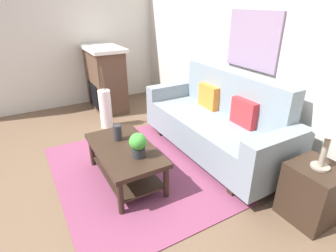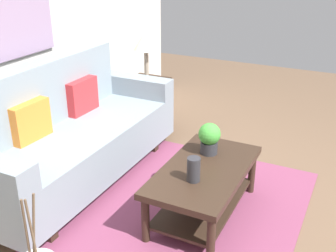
{
  "view_description": "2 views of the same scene",
  "coord_description": "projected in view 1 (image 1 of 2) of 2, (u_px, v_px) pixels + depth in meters",
  "views": [
    {
      "loc": [
        2.52,
        -0.49,
        1.9
      ],
      "look_at": [
        0.23,
        0.83,
        0.64
      ],
      "focal_mm": 28.5,
      "sensor_mm": 36.0,
      "label": 1
    },
    {
      "loc": [
        -2.52,
        -0.61,
        2.0
      ],
      "look_at": [
        0.28,
        0.78,
        0.62
      ],
      "focal_mm": 44.1,
      "sensor_mm": 36.0,
      "label": 2
    }
  ],
  "objects": [
    {
      "name": "ground_plane",
      "position": [
        94.0,
        186.0,
        3.0
      ],
      "size": [
        9.54,
        9.54,
        0.0
      ],
      "primitive_type": "plane",
      "color": "brown"
    },
    {
      "name": "floor_vase_branch_a",
      "position": [
        103.0,
        79.0,
        4.05
      ],
      "size": [
        0.05,
        0.03,
        0.36
      ],
      "primitive_type": "cylinder",
      "rotation": [
        0.06,
        0.11,
        0.0
      ],
      "color": "brown",
      "rests_on": "floor_vase"
    },
    {
      "name": "wall_left",
      "position": [
        73.0,
        33.0,
        4.89
      ],
      "size": [
        0.1,
        5.13,
        2.7
      ],
      "primitive_type": "cube",
      "color": "silver",
      "rests_on": "ground_plane"
    },
    {
      "name": "framed_painting",
      "position": [
        253.0,
        40.0,
        3.27
      ],
      "size": [
        0.81,
        0.03,
        0.69
      ],
      "primitive_type": "cube",
      "color": "gray"
    },
    {
      "name": "throw_pillow_orange",
      "position": [
        209.0,
        96.0,
        3.71
      ],
      "size": [
        0.36,
        0.14,
        0.32
      ],
      "primitive_type": "cube",
      "rotation": [
        0.0,
        0.0,
        -0.04
      ],
      "color": "orange",
      "rests_on": "couch"
    },
    {
      "name": "table_lamp",
      "position": [
        333.0,
        123.0,
        2.16
      ],
      "size": [
        0.28,
        0.28,
        0.57
      ],
      "color": "gray",
      "rests_on": "side_table"
    },
    {
      "name": "wall_back",
      "position": [
        250.0,
        47.0,
        3.41
      ],
      "size": [
        5.54,
        0.1,
        2.7
      ],
      "primitive_type": "cube",
      "color": "silver",
      "rests_on": "ground_plane"
    },
    {
      "name": "potted_plant_tabletop",
      "position": [
        138.0,
        144.0,
        2.7
      ],
      "size": [
        0.18,
        0.18,
        0.26
      ],
      "color": "#2D2D33",
      "rests_on": "coffee_table"
    },
    {
      "name": "throw_pillow_crimson",
      "position": [
        245.0,
        113.0,
        3.18
      ],
      "size": [
        0.36,
        0.13,
        0.32
      ],
      "primitive_type": "cube",
      "rotation": [
        0.0,
        0.0,
        -0.02
      ],
      "color": "red",
      "rests_on": "couch"
    },
    {
      "name": "floor_vase_branch_b",
      "position": [
        103.0,
        79.0,
        4.08
      ],
      "size": [
        0.03,
        0.04,
        0.36
      ],
      "primitive_type": "cylinder",
      "rotation": [
        0.07,
        -0.06,
        0.0
      ],
      "color": "brown",
      "rests_on": "floor_vase"
    },
    {
      "name": "area_rug",
      "position": [
        135.0,
        172.0,
        3.23
      ],
      "size": [
        2.27,
        1.76,
        0.01
      ],
      "primitive_type": "cube",
      "color": "#843D5B",
      "rests_on": "ground_plane"
    },
    {
      "name": "side_table",
      "position": [
        312.0,
        193.0,
        2.47
      ],
      "size": [
        0.44,
        0.44,
        0.56
      ],
      "primitive_type": "cube",
      "color": "#332319",
      "rests_on": "ground_plane"
    },
    {
      "name": "couch",
      "position": [
        216.0,
        123.0,
        3.49
      ],
      "size": [
        2.2,
        0.84,
        1.08
      ],
      "color": "gray",
      "rests_on": "ground_plane"
    },
    {
      "name": "tabletop_vase",
      "position": [
        118.0,
        133.0,
        3.05
      ],
      "size": [
        0.1,
        0.1,
        0.18
      ],
      "primitive_type": "cylinder",
      "color": "#2D2D33",
      "rests_on": "coffee_table"
    },
    {
      "name": "floor_vase_branch_c",
      "position": [
        101.0,
        79.0,
        4.07
      ],
      "size": [
        0.02,
        0.03,
        0.36
      ],
      "primitive_type": "cylinder",
      "rotation": [
        -0.04,
        -0.01,
        0.0
      ],
      "color": "brown",
      "rests_on": "floor_vase"
    },
    {
      "name": "floor_vase",
      "position": [
        106.0,
        109.0,
        4.28
      ],
      "size": [
        0.19,
        0.19,
        0.62
      ],
      "primitive_type": "cylinder",
      "color": "white",
      "rests_on": "ground_plane"
    },
    {
      "name": "fireplace",
      "position": [
        106.0,
        79.0,
        4.9
      ],
      "size": [
        1.02,
        0.58,
        1.16
      ],
      "color": "brown",
      "rests_on": "ground_plane"
    },
    {
      "name": "coffee_table",
      "position": [
        125.0,
        156.0,
        2.98
      ],
      "size": [
        1.1,
        0.6,
        0.43
      ],
      "color": "#332319",
      "rests_on": "ground_plane"
    }
  ]
}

